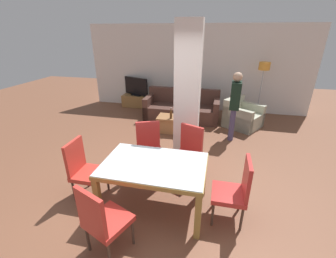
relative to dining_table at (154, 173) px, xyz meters
The scene contains 17 objects.
ground_plane 0.61m from the dining_table, ahead, with size 18.00×18.00×0.00m, color brown.
back_wall 4.97m from the dining_table, 90.01° to the left, with size 7.20×0.09×2.70m.
divider_pillar 1.80m from the dining_table, 82.36° to the left, with size 0.49×0.31×2.70m.
dining_table is the anchor object (origin of this frame).
dining_chair_far_left 0.97m from the dining_table, 112.12° to the left, with size 0.60×0.60×0.97m.
dining_chair_head_left 1.15m from the dining_table, behind, with size 0.46×0.46×0.97m.
dining_chair_far_right 0.97m from the dining_table, 67.87° to the left, with size 0.60×0.60×0.97m.
dining_chair_head_right 1.15m from the dining_table, ahead, with size 0.46×0.46×0.97m.
dining_chair_near_left 0.96m from the dining_table, 112.25° to the right, with size 0.60×0.60×0.97m.
sofa 3.84m from the dining_table, 93.49° to the left, with size 2.19×0.89×0.87m.
armchair 3.91m from the dining_table, 67.24° to the left, with size 1.18×1.18×0.79m.
coffee_table 2.85m from the dining_table, 97.28° to the left, with size 0.70×0.50×0.42m.
bottle 2.69m from the dining_table, 97.05° to the left, with size 0.06×0.06×0.29m.
tv_stand 5.05m from the dining_table, 113.20° to the left, with size 1.00×0.40×0.41m.
tv_screen 5.04m from the dining_table, 113.20° to the left, with size 0.93×0.39×0.62m.
floor_lamp 4.96m from the dining_table, 65.58° to the left, with size 0.31×0.31×1.67m.
standing_person 2.98m from the dining_table, 66.17° to the left, with size 0.24×0.39×1.64m.
Camera 1 is at (0.80, -2.60, 2.49)m, focal length 24.00 mm.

